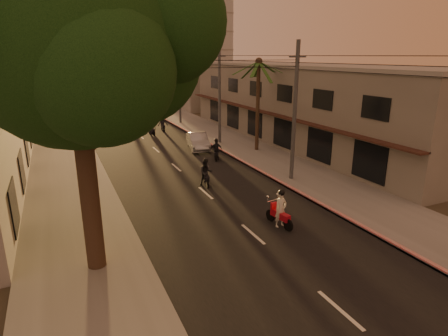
{
  "coord_description": "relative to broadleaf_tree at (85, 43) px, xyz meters",
  "views": [
    {
      "loc": [
        -7.81,
        -11.95,
        8.07
      ],
      "look_at": [
        1.23,
        8.01,
        1.46
      ],
      "focal_mm": 30.0,
      "sensor_mm": 36.0,
      "label": 1
    }
  ],
  "objects": [
    {
      "name": "ground",
      "position": [
        6.61,
        -2.14,
        -8.48
      ],
      "size": [
        160.0,
        160.0,
        0.0
      ],
      "primitive_type": "plane",
      "color": "#383023",
      "rests_on": "ground"
    },
    {
      "name": "road",
      "position": [
        6.61,
        17.86,
        -8.47
      ],
      "size": [
        10.0,
        140.0,
        0.02
      ],
      "primitive_type": "cube",
      "color": "black",
      "rests_on": "ground"
    },
    {
      "name": "sidewalk_right",
      "position": [
        14.11,
        17.86,
        -8.42
      ],
      "size": [
        5.0,
        140.0,
        0.12
      ],
      "primitive_type": "cube",
      "color": "slate",
      "rests_on": "ground"
    },
    {
      "name": "sidewalk_left",
      "position": [
        -0.89,
        17.86,
        -8.42
      ],
      "size": [
        5.0,
        140.0,
        0.12
      ],
      "primitive_type": "cube",
      "color": "slate",
      "rests_on": "ground"
    },
    {
      "name": "curb_stripe",
      "position": [
        11.71,
        12.86,
        -8.38
      ],
      "size": [
        0.2,
        60.0,
        0.2
      ],
      "primitive_type": "cube",
      "color": "red",
      "rests_on": "ground"
    },
    {
      "name": "shophouse_row",
      "position": [
        20.57,
        15.86,
        -4.83
      ],
      "size": [
        8.8,
        34.2,
        7.3
      ],
      "color": "gray",
      "rests_on": "ground"
    },
    {
      "name": "distant_tower",
      "position": [
        22.61,
        53.86,
        5.52
      ],
      "size": [
        12.1,
        12.1,
        28.0
      ],
      "color": "#B7B5B2",
      "rests_on": "ground"
    },
    {
      "name": "broadleaf_tree",
      "position": [
        0.0,
        0.0,
        0.0
      ],
      "size": [
        9.6,
        8.7,
        12.1
      ],
      "color": "black",
      "rests_on": "ground"
    },
    {
      "name": "palm_tree",
      "position": [
        14.61,
        13.86,
        -1.33
      ],
      "size": [
        5.0,
        5.0,
        8.2
      ],
      "color": "black",
      "rests_on": "ground"
    },
    {
      "name": "utility_poles",
      "position": [
        12.81,
        17.86,
        -1.94
      ],
      "size": [
        1.2,
        48.26,
        9.0
      ],
      "color": "#38383A",
      "rests_on": "ground"
    },
    {
      "name": "filler_right",
      "position": [
        20.61,
        42.86,
        -5.48
      ],
      "size": [
        8.0,
        14.0,
        6.0
      ],
      "primitive_type": "cube",
      "color": "gray",
      "rests_on": "ground"
    },
    {
      "name": "filler_left_far",
      "position": [
        -7.39,
        49.86,
        -4.98
      ],
      "size": [
        8.0,
        14.0,
        7.0
      ],
      "primitive_type": "cube",
      "color": "gray",
      "rests_on": "ground"
    },
    {
      "name": "scooter_red",
      "position": [
        8.24,
        0.09,
        -7.63
      ],
      "size": [
        0.84,
        1.96,
        1.93
      ],
      "rotation": [
        0.0,
        0.0,
        0.13
      ],
      "color": "black",
      "rests_on": "ground"
    },
    {
      "name": "scooter_mid_a",
      "position": [
        7.18,
        7.22,
        -7.65
      ],
      "size": [
        1.11,
        1.83,
        1.82
      ],
      "rotation": [
        0.0,
        0.0,
        -0.22
      ],
      "color": "black",
      "rests_on": "ground"
    },
    {
      "name": "scooter_mid_b",
      "position": [
        10.23,
        12.65,
        -7.68
      ],
      "size": [
        1.27,
        1.66,
        1.75
      ],
      "rotation": [
        0.0,
        0.0,
        -0.42
      ],
      "color": "black",
      "rests_on": "ground"
    },
    {
      "name": "scooter_far_a",
      "position": [
        7.92,
        24.49,
        -7.67
      ],
      "size": [
        0.95,
        1.83,
        1.8
      ],
      "rotation": [
        0.0,
        0.0,
        0.11
      ],
      "color": "black",
      "rests_on": "ground"
    },
    {
      "name": "scooter_far_b",
      "position": [
        9.53,
        25.99,
        -7.65
      ],
      "size": [
        1.22,
        1.84,
        1.81
      ],
      "rotation": [
        0.0,
        0.0,
        -0.09
      ],
      "color": "black",
      "rests_on": "ground"
    },
    {
      "name": "parked_car",
      "position": [
        10.13,
        16.53,
        -7.74
      ],
      "size": [
        3.27,
        5.05,
        1.47
      ],
      "primitive_type": "imported",
      "rotation": [
        0.0,
        0.0,
        -0.2
      ],
      "color": "#96979D",
      "rests_on": "ground"
    },
    {
      "name": "scooter_far_c",
      "position": [
        6.95,
        32.12,
        -7.63
      ],
      "size": [
        0.9,
        1.93,
        1.9
      ],
      "rotation": [
        0.0,
        0.0,
        -0.02
      ],
      "color": "black",
      "rests_on": "ground"
    }
  ]
}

